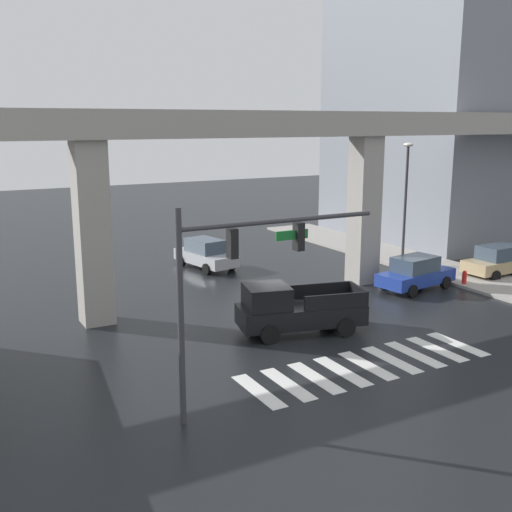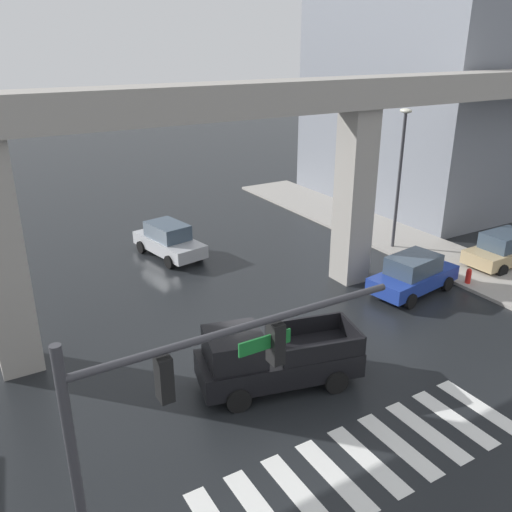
{
  "view_description": "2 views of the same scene",
  "coord_description": "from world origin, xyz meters",
  "px_view_note": "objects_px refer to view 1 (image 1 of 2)",
  "views": [
    {
      "loc": [
        -13.23,
        -21.97,
        8.42
      ],
      "look_at": [
        -0.14,
        1.9,
        2.45
      ],
      "focal_mm": 43.14,
      "sensor_mm": 36.0,
      "label": 1
    },
    {
      "loc": [
        -8.25,
        -14.16,
        10.29
      ],
      "look_at": [
        2.18,
        3.43,
        2.1
      ],
      "focal_mm": 37.93,
      "sensor_mm": 36.0,
      "label": 2
    }
  ],
  "objects_px": {
    "sedan_silver": "(206,254)",
    "traffic_signal_mast": "(236,267)",
    "fire_hydrant": "(464,278)",
    "sedan_blue": "(416,273)",
    "sedan_tan": "(499,261)",
    "street_lamp_mid_block": "(406,189)",
    "pickup_truck": "(294,310)"
  },
  "relations": [
    {
      "from": "street_lamp_mid_block",
      "to": "fire_hydrant",
      "type": "relative_size",
      "value": 8.52
    },
    {
      "from": "street_lamp_mid_block",
      "to": "fire_hydrant",
      "type": "bearing_deg",
      "value": -94.44
    },
    {
      "from": "sedan_blue",
      "to": "pickup_truck",
      "type": "bearing_deg",
      "value": -163.41
    },
    {
      "from": "sedan_silver",
      "to": "traffic_signal_mast",
      "type": "relative_size",
      "value": 0.7
    },
    {
      "from": "pickup_truck",
      "to": "sedan_blue",
      "type": "relative_size",
      "value": 1.2
    },
    {
      "from": "pickup_truck",
      "to": "traffic_signal_mast",
      "type": "xyz_separation_m",
      "value": [
        -5.12,
        -4.98,
        3.4
      ]
    },
    {
      "from": "traffic_signal_mast",
      "to": "pickup_truck",
      "type": "bearing_deg",
      "value": 44.2
    },
    {
      "from": "sedan_tan",
      "to": "fire_hydrant",
      "type": "height_order",
      "value": "sedan_tan"
    },
    {
      "from": "sedan_blue",
      "to": "sedan_tan",
      "type": "relative_size",
      "value": 1.04
    },
    {
      "from": "pickup_truck",
      "to": "fire_hydrant",
      "type": "height_order",
      "value": "pickup_truck"
    },
    {
      "from": "sedan_blue",
      "to": "sedan_tan",
      "type": "distance_m",
      "value": 6.07
    },
    {
      "from": "sedan_silver",
      "to": "traffic_signal_mast",
      "type": "xyz_separation_m",
      "value": [
        -6.65,
        -17.1,
        3.53
      ]
    },
    {
      "from": "traffic_signal_mast",
      "to": "street_lamp_mid_block",
      "type": "distance_m",
      "value": 20.95
    },
    {
      "from": "pickup_truck",
      "to": "sedan_tan",
      "type": "height_order",
      "value": "pickup_truck"
    },
    {
      "from": "pickup_truck",
      "to": "fire_hydrant",
      "type": "xyz_separation_m",
      "value": [
        11.65,
        1.87,
        -0.56
      ]
    },
    {
      "from": "traffic_signal_mast",
      "to": "fire_hydrant",
      "type": "xyz_separation_m",
      "value": [
        16.77,
        6.85,
        -3.95
      ]
    },
    {
      "from": "pickup_truck",
      "to": "sedan_silver",
      "type": "bearing_deg",
      "value": 82.8
    },
    {
      "from": "traffic_signal_mast",
      "to": "sedan_silver",
      "type": "bearing_deg",
      "value": 68.75
    },
    {
      "from": "sedan_blue",
      "to": "fire_hydrant",
      "type": "bearing_deg",
      "value": -17.06
    },
    {
      "from": "pickup_truck",
      "to": "sedan_blue",
      "type": "bearing_deg",
      "value": 16.59
    },
    {
      "from": "fire_hydrant",
      "to": "sedan_silver",
      "type": "bearing_deg",
      "value": 134.64
    },
    {
      "from": "sedan_blue",
      "to": "traffic_signal_mast",
      "type": "bearing_deg",
      "value": -151.53
    },
    {
      "from": "sedan_blue",
      "to": "fire_hydrant",
      "type": "relative_size",
      "value": 5.31
    },
    {
      "from": "sedan_tan",
      "to": "traffic_signal_mast",
      "type": "relative_size",
      "value": 0.67
    },
    {
      "from": "traffic_signal_mast",
      "to": "fire_hydrant",
      "type": "distance_m",
      "value": 18.54
    },
    {
      "from": "pickup_truck",
      "to": "fire_hydrant",
      "type": "distance_m",
      "value": 11.82
    },
    {
      "from": "sedan_blue",
      "to": "fire_hydrant",
      "type": "xyz_separation_m",
      "value": [
        2.64,
        -0.81,
        -0.42
      ]
    },
    {
      "from": "fire_hydrant",
      "to": "sedan_blue",
      "type": "bearing_deg",
      "value": 162.94
    },
    {
      "from": "street_lamp_mid_block",
      "to": "fire_hydrant",
      "type": "distance_m",
      "value": 6.62
    },
    {
      "from": "sedan_tan",
      "to": "street_lamp_mid_block",
      "type": "xyz_separation_m",
      "value": [
        -3.03,
        4.44,
        3.7
      ]
    },
    {
      "from": "sedan_tan",
      "to": "fire_hydrant",
      "type": "xyz_separation_m",
      "value": [
        -3.43,
        -0.72,
        -0.42
      ]
    },
    {
      "from": "pickup_truck",
      "to": "street_lamp_mid_block",
      "type": "relative_size",
      "value": 0.75
    }
  ]
}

